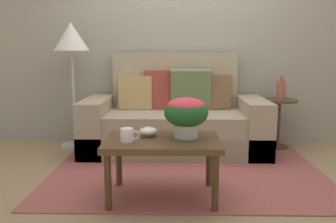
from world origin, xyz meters
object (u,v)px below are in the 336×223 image
side_table (279,114)px  table_vase (281,90)px  couch (175,121)px  floor_lamp (71,44)px  snack_bowl (148,131)px  coffee_table (163,146)px  potted_plant (186,113)px  coffee_mug (127,135)px

side_table → table_vase: bearing=-26.4°
couch → floor_lamp: (-1.21, 0.13, 0.88)m
floor_lamp → snack_bowl: bearing=-54.8°
coffee_table → table_vase: size_ratio=3.17×
table_vase → floor_lamp: bearing=179.4°
table_vase → couch: bearing=-175.4°
floor_lamp → potted_plant: floor_lamp is taller
potted_plant → snack_bowl: potted_plant is taller
potted_plant → table_vase: bearing=51.3°
coffee_table → potted_plant: (0.18, 0.05, 0.26)m
snack_bowl → table_vase: size_ratio=0.53×
couch → side_table: couch is taller
couch → coffee_mug: size_ratio=14.47×
potted_plant → coffee_mug: bearing=-161.0°
table_vase → coffee_mug: bearing=-135.0°
coffee_table → table_vase: bearing=48.2°
coffee_mug → snack_bowl: size_ratio=0.96×
snack_bowl → side_table: bearing=44.4°
side_table → snack_bowl: side_table is taller
potted_plant → coffee_mug: potted_plant is taller
couch → snack_bowl: 1.33m
coffee_mug → snack_bowl: coffee_mug is taller
couch → coffee_mug: bearing=-103.1°
coffee_table → snack_bowl: 0.18m
coffee_table → potted_plant: 0.32m
snack_bowl → potted_plant: bearing=-6.8°
floor_lamp → table_vase: bearing=-0.6°
potted_plant → coffee_mug: (-0.44, -0.15, -0.14)m
couch → coffee_table: bearing=-93.7°
side_table → coffee_mug: side_table is taller
potted_plant → table_vase: size_ratio=1.23×
potted_plant → snack_bowl: 0.34m
potted_plant → table_vase: 1.84m
snack_bowl → coffee_table: bearing=-36.4°
table_vase → coffee_table: bearing=-131.8°
floor_lamp → coffee_table: bearing=-53.4°
couch → coffee_mug: (-0.35, -1.49, 0.18)m
side_table → snack_bowl: (-1.44, -1.41, 0.11)m
couch → snack_bowl: couch is taller
couch → floor_lamp: size_ratio=1.39×
couch → coffee_table: 1.39m
coffee_table → potted_plant: size_ratio=2.57×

